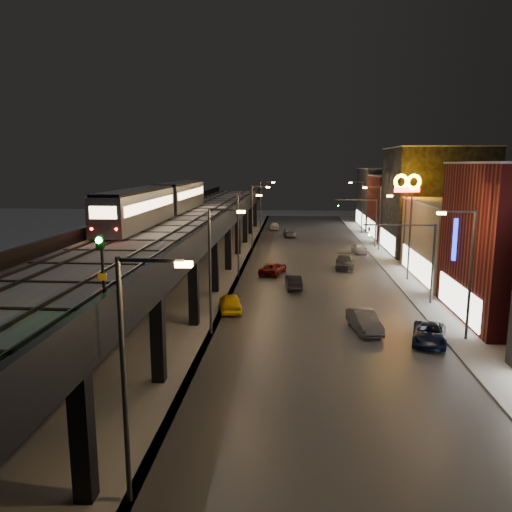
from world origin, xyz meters
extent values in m
plane|color=silver|center=(0.00, 0.00, 0.00)|extent=(220.00, 220.00, 0.00)
cube|color=#46474D|center=(7.50, 35.00, 0.03)|extent=(17.00, 120.00, 0.06)
cube|color=#9FA1A8|center=(17.50, 35.00, 0.07)|extent=(4.00, 120.00, 0.14)
cube|color=#9FA1A8|center=(-6.00, 35.00, 0.03)|extent=(11.00, 120.00, 0.06)
cube|color=black|center=(-6.00, 32.00, 5.80)|extent=(9.00, 100.00, 1.00)
cube|color=black|center=(-2.30, -5.00, 2.65)|extent=(0.70, 0.70, 5.30)
cube|color=black|center=(-9.70, 5.00, 2.65)|extent=(0.70, 0.70, 5.30)
cube|color=black|center=(-2.30, 5.00, 2.65)|extent=(0.70, 0.70, 5.30)
cube|color=black|center=(-6.00, 5.00, 5.15)|extent=(8.00, 0.60, 0.50)
cube|color=black|center=(-9.70, 15.00, 2.65)|extent=(0.70, 0.70, 5.30)
cube|color=black|center=(-2.30, 15.00, 2.65)|extent=(0.70, 0.70, 5.30)
cube|color=black|center=(-6.00, 15.00, 5.15)|extent=(8.00, 0.60, 0.50)
cube|color=black|center=(-9.70, 25.00, 2.65)|extent=(0.70, 0.70, 5.30)
cube|color=black|center=(-2.30, 25.00, 2.65)|extent=(0.70, 0.70, 5.30)
cube|color=black|center=(-6.00, 25.00, 5.15)|extent=(8.00, 0.60, 0.50)
cube|color=black|center=(-9.70, 35.00, 2.65)|extent=(0.70, 0.70, 5.30)
cube|color=black|center=(-2.30, 35.00, 2.65)|extent=(0.70, 0.70, 5.30)
cube|color=black|center=(-6.00, 35.00, 5.15)|extent=(8.00, 0.60, 0.50)
cube|color=black|center=(-9.70, 45.00, 2.65)|extent=(0.70, 0.70, 5.30)
cube|color=black|center=(-2.30, 45.00, 2.65)|extent=(0.70, 0.70, 5.30)
cube|color=black|center=(-6.00, 45.00, 5.15)|extent=(8.00, 0.60, 0.50)
cube|color=black|center=(-9.70, 55.00, 2.65)|extent=(0.70, 0.70, 5.30)
cube|color=black|center=(-2.30, 55.00, 2.65)|extent=(0.70, 0.70, 5.30)
cube|color=black|center=(-6.00, 55.00, 5.15)|extent=(8.00, 0.60, 0.50)
cube|color=black|center=(-9.70, 65.00, 2.65)|extent=(0.70, 0.70, 5.30)
cube|color=black|center=(-2.30, 65.00, 2.65)|extent=(0.70, 0.70, 5.30)
cube|color=black|center=(-6.00, 65.00, 5.15)|extent=(8.00, 0.60, 0.50)
cube|color=black|center=(-9.70, 75.00, 2.65)|extent=(0.70, 0.70, 5.30)
cube|color=black|center=(-2.30, 75.00, 2.65)|extent=(0.70, 0.70, 5.30)
cube|color=black|center=(-6.00, 75.00, 5.15)|extent=(8.00, 0.60, 0.50)
cube|color=#B2B7C1|center=(-6.00, 32.00, 6.38)|extent=(8.40, 100.00, 0.16)
cube|color=#332D28|center=(-9.22, 32.00, 6.54)|extent=(0.08, 98.00, 0.16)
cube|color=#332D28|center=(-7.78, 32.00, 6.54)|extent=(0.08, 98.00, 0.16)
cube|color=#332D28|center=(-4.72, 32.00, 6.54)|extent=(0.08, 98.00, 0.16)
cube|color=#332D28|center=(-3.28, 32.00, 6.54)|extent=(0.08, 98.00, 0.16)
cube|color=black|center=(-6.00, 2.00, 6.49)|extent=(7.80, 0.24, 0.06)
cube|color=black|center=(-6.00, 18.00, 6.49)|extent=(7.80, 0.24, 0.06)
cube|color=black|center=(-6.00, 34.00, 6.49)|extent=(7.80, 0.24, 0.06)
cube|color=black|center=(-6.00, 50.00, 6.49)|extent=(7.80, 0.24, 0.06)
cube|color=black|center=(-6.00, 66.00, 6.49)|extent=(7.80, 0.24, 0.06)
cube|color=black|center=(-1.65, 32.00, 6.85)|extent=(0.30, 100.00, 1.10)
cube|color=black|center=(-10.35, 32.00, 6.85)|extent=(0.30, 100.00, 1.10)
cube|color=white|center=(17.95, 18.00, 1.60)|extent=(0.10, 9.60, 2.40)
cube|color=#9B8364|center=(24.00, 32.00, 4.00)|extent=(12.00, 15.00, 8.00)
cube|color=white|center=(17.95, 32.00, 1.60)|extent=(0.10, 12.00, 2.40)
cube|color=#B2B7C1|center=(24.00, 32.00, 8.08)|extent=(12.20, 15.20, 0.16)
cube|color=black|center=(24.00, 48.00, 7.00)|extent=(12.00, 13.00, 14.00)
cube|color=white|center=(17.95, 48.00, 1.60)|extent=(0.10, 10.40, 2.40)
cube|color=#B2B7C1|center=(24.00, 48.00, 14.08)|extent=(12.20, 13.20, 0.16)
cube|color=maroon|center=(24.00, 62.00, 5.00)|extent=(12.00, 12.00, 10.00)
cube|color=white|center=(17.95, 62.00, 1.60)|extent=(0.10, 9.60, 2.40)
cube|color=#B2B7C1|center=(24.00, 62.00, 10.08)|extent=(12.20, 12.20, 0.16)
cube|color=#2E2E31|center=(24.00, 76.00, 5.50)|extent=(12.00, 16.00, 11.00)
cube|color=white|center=(17.95, 76.00, 1.60)|extent=(0.10, 12.80, 2.40)
cube|color=#B2B7C1|center=(24.00, 76.00, 11.08)|extent=(12.20, 16.20, 0.16)
cylinder|color=#38383A|center=(-0.70, -5.00, 4.50)|extent=(0.18, 0.18, 9.00)
cube|color=#38383A|center=(0.40, -5.00, 8.90)|extent=(2.20, 0.12, 0.12)
cube|color=#FCA652|center=(1.50, -5.00, 8.78)|extent=(0.55, 0.28, 0.18)
cylinder|color=#38383A|center=(-0.70, 13.00, 4.50)|extent=(0.18, 0.18, 9.00)
cube|color=#38383A|center=(0.40, 13.00, 8.90)|extent=(2.20, 0.12, 0.12)
cube|color=#FCA652|center=(1.50, 13.00, 8.78)|extent=(0.55, 0.28, 0.18)
cylinder|color=#38383A|center=(17.00, 13.00, 4.50)|extent=(0.18, 0.18, 9.00)
cube|color=#38383A|center=(15.90, 13.00, 8.90)|extent=(2.20, 0.12, 0.12)
cube|color=#FCA652|center=(14.80, 13.00, 8.78)|extent=(0.55, 0.28, 0.18)
cylinder|color=#38383A|center=(-0.70, 31.00, 4.50)|extent=(0.18, 0.18, 9.00)
cube|color=#38383A|center=(0.40, 31.00, 8.90)|extent=(2.20, 0.12, 0.12)
cube|color=#FCA652|center=(1.50, 31.00, 8.78)|extent=(0.55, 0.28, 0.18)
cylinder|color=#38383A|center=(17.00, 31.00, 4.50)|extent=(0.18, 0.18, 9.00)
cube|color=#38383A|center=(15.90, 31.00, 8.90)|extent=(2.20, 0.12, 0.12)
cube|color=#FCA652|center=(14.80, 31.00, 8.78)|extent=(0.55, 0.28, 0.18)
cylinder|color=#38383A|center=(-0.70, 49.00, 4.50)|extent=(0.18, 0.18, 9.00)
cube|color=#38383A|center=(0.40, 49.00, 8.90)|extent=(2.20, 0.12, 0.12)
cube|color=#FCA652|center=(1.50, 49.00, 8.78)|extent=(0.55, 0.28, 0.18)
cylinder|color=#38383A|center=(17.00, 49.00, 4.50)|extent=(0.18, 0.18, 9.00)
cube|color=#38383A|center=(15.90, 49.00, 8.90)|extent=(2.20, 0.12, 0.12)
cube|color=#FCA652|center=(14.80, 49.00, 8.78)|extent=(0.55, 0.28, 0.18)
cylinder|color=#38383A|center=(-0.70, 67.00, 4.50)|extent=(0.18, 0.18, 9.00)
cube|color=#38383A|center=(0.40, 67.00, 8.90)|extent=(2.20, 0.12, 0.12)
cube|color=#FCA652|center=(1.50, 67.00, 8.78)|extent=(0.55, 0.28, 0.18)
cylinder|color=#38383A|center=(17.00, 67.00, 4.50)|extent=(0.18, 0.18, 9.00)
cube|color=#38383A|center=(15.90, 67.00, 8.90)|extent=(2.20, 0.12, 0.12)
cube|color=#FCA652|center=(14.80, 67.00, 8.78)|extent=(0.55, 0.28, 0.18)
cylinder|color=#38383A|center=(17.00, 22.00, 3.50)|extent=(0.20, 0.20, 7.00)
cube|color=#38383A|center=(14.00, 22.00, 6.90)|extent=(6.00, 0.12, 0.12)
imported|color=black|center=(11.50, 22.00, 6.40)|extent=(0.20, 0.16, 1.00)
sphere|color=#0CFF26|center=(11.50, 21.85, 6.15)|extent=(0.18, 0.18, 0.18)
cylinder|color=#38383A|center=(17.00, 52.00, 3.50)|extent=(0.20, 0.20, 7.00)
cube|color=#38383A|center=(14.00, 52.00, 6.90)|extent=(6.00, 0.12, 0.12)
imported|color=black|center=(11.50, 52.00, 6.40)|extent=(0.20, 0.16, 1.00)
sphere|color=#0CFF26|center=(11.50, 51.85, 6.15)|extent=(0.18, 0.18, 0.18)
cube|color=gray|center=(-8.50, 21.84, 8.12)|extent=(2.63, 15.88, 2.99)
cube|color=black|center=(-8.50, 21.84, 9.73)|extent=(2.36, 15.43, 0.23)
cube|color=#FFCC96|center=(-9.83, 21.84, 8.53)|extent=(0.05, 14.52, 0.82)
cube|color=#FFCC96|center=(-7.17, 21.84, 8.53)|extent=(0.05, 14.52, 0.82)
cube|color=gray|center=(-8.50, 38.98, 8.12)|extent=(2.63, 15.88, 2.99)
cube|color=black|center=(-8.50, 38.98, 9.73)|extent=(2.36, 15.43, 0.23)
cube|color=#FFCC96|center=(-9.83, 38.98, 8.53)|extent=(0.05, 14.52, 0.82)
cube|color=#FFCC96|center=(-7.17, 38.98, 8.53)|extent=(0.05, 14.52, 0.82)
cube|color=#FFCC96|center=(-8.50, 13.89, 8.57)|extent=(2.00, 0.05, 0.91)
sphere|color=#FF0C0C|center=(-9.41, 13.87, 7.39)|extent=(0.18, 0.18, 0.18)
sphere|color=#FF0C0C|center=(-7.59, 13.87, 7.39)|extent=(0.18, 0.18, 0.18)
cylinder|color=black|center=(-2.10, -2.78, 8.00)|extent=(0.11, 0.11, 2.75)
cube|color=black|center=(-2.10, -2.90, 9.14)|extent=(0.29, 0.17, 0.50)
sphere|color=#0CFF26|center=(-2.10, -3.02, 9.23)|extent=(0.24, 0.24, 0.24)
cube|color=orange|center=(-2.10, -2.88, 7.81)|extent=(0.32, 0.04, 0.28)
imported|color=yellow|center=(-0.02, 18.66, 0.74)|extent=(2.48, 4.56, 1.47)
imported|color=black|center=(5.16, 26.71, 0.67)|extent=(1.77, 4.18, 1.34)
imported|color=#6C1107|center=(2.90, 32.95, 0.64)|extent=(3.25, 4.98, 1.27)
imported|color=gray|center=(4.45, 62.12, 0.71)|extent=(2.36, 5.05, 1.43)
imported|color=silver|center=(1.66, 70.20, 0.72)|extent=(1.83, 4.25, 1.43)
imported|color=#3E414A|center=(10.28, 14.38, 0.74)|extent=(2.32, 4.71, 1.49)
imported|color=black|center=(14.32, 12.22, 0.64)|extent=(3.23, 5.00, 1.28)
imported|color=#3B3C40|center=(11.06, 36.51, 0.74)|extent=(2.54, 5.25, 1.47)
imported|color=silver|center=(14.02, 46.74, 0.65)|extent=(1.97, 3.95, 1.29)
cylinder|color=#38383A|center=(18.00, 37.86, 4.38)|extent=(0.24, 0.24, 8.76)
cube|color=#FF0C0C|center=(18.00, 37.86, 9.09)|extent=(3.07, 0.25, 0.55)
torus|color=#FFC703|center=(17.29, 37.86, 9.96)|extent=(1.80, 0.85, 1.77)
torus|color=#FFC703|center=(18.71, 37.86, 9.96)|extent=(1.80, 0.85, 1.77)
cylinder|color=#38383A|center=(18.50, 19.53, 2.33)|extent=(0.28, 0.28, 4.67)
cube|color=#122CF5|center=(18.50, 19.53, 6.07)|extent=(1.49, 0.35, 3.36)
camera|label=1|loc=(5.02, -20.66, 12.00)|focal=35.00mm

